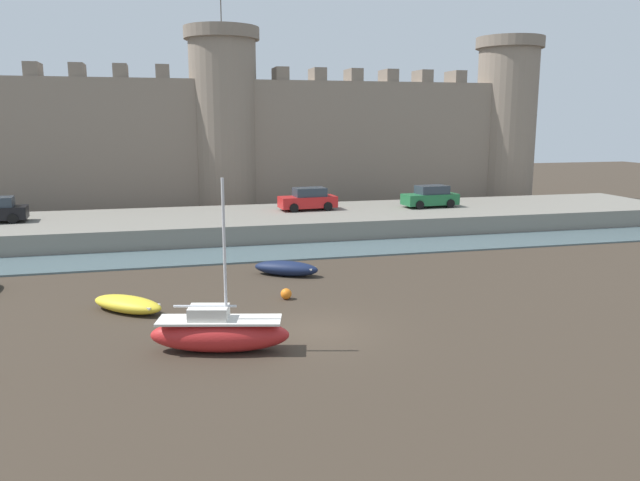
# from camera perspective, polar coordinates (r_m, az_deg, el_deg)

# --- Properties ---
(ground_plane) EXTENTS (160.00, 160.00, 0.00)m
(ground_plane) POSITION_cam_1_polar(r_m,az_deg,el_deg) (23.51, -0.41, -8.26)
(ground_plane) COLOR #382D23
(water_channel) EXTENTS (80.00, 4.50, 0.10)m
(water_channel) POSITION_cam_1_polar(r_m,az_deg,el_deg) (36.73, -5.59, -1.19)
(water_channel) COLOR slate
(water_channel) RESTS_ON ground
(quay_road) EXTENTS (65.45, 10.00, 1.31)m
(quay_road) POSITION_cam_1_polar(r_m,az_deg,el_deg) (43.67, -7.03, 1.54)
(quay_road) COLOR slate
(quay_road) RESTS_ON ground
(castle) EXTENTS (59.72, 6.26, 18.30)m
(castle) POSITION_cam_1_polar(r_m,az_deg,el_deg) (54.63, -8.73, 9.67)
(castle) COLOR gray
(castle) RESTS_ON ground
(sailboat_foreground_left) EXTENTS (4.90, 2.44, 5.91)m
(sailboat_foreground_left) POSITION_cam_1_polar(r_m,az_deg,el_deg) (21.62, -9.20, -8.30)
(sailboat_foreground_left) COLOR red
(sailboat_foreground_left) RESTS_ON ground
(rowboat_midflat_right) EXTENTS (3.46, 2.66, 0.75)m
(rowboat_midflat_right) POSITION_cam_1_polar(r_m,az_deg,el_deg) (31.57, -3.11, -2.52)
(rowboat_midflat_right) COLOR #141E3D
(rowboat_midflat_right) RESTS_ON ground
(rowboat_foreground_right) EXTENTS (3.39, 3.16, 0.66)m
(rowboat_foreground_right) POSITION_cam_1_polar(r_m,az_deg,el_deg) (26.81, -17.18, -5.56)
(rowboat_foreground_right) COLOR yellow
(rowboat_foreground_right) RESTS_ON ground
(mooring_buoy_near_channel) EXTENTS (0.49, 0.49, 0.49)m
(mooring_buoy_near_channel) POSITION_cam_1_polar(r_m,az_deg,el_deg) (27.48, -3.12, -4.89)
(mooring_buoy_near_channel) COLOR orange
(mooring_buoy_near_channel) RESTS_ON ground
(car_quay_centre_east) EXTENTS (4.21, 2.10, 1.62)m
(car_quay_centre_east) POSITION_cam_1_polar(r_m,az_deg,el_deg) (45.27, -1.09, 3.78)
(car_quay_centre_east) COLOR red
(car_quay_centre_east) RESTS_ON quay_road
(car_quay_centre_west) EXTENTS (4.21, 2.10, 1.62)m
(car_quay_centre_west) POSITION_cam_1_polar(r_m,az_deg,el_deg) (47.53, 10.07, 3.96)
(car_quay_centre_west) COLOR #1E6638
(car_quay_centre_west) RESTS_ON quay_road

